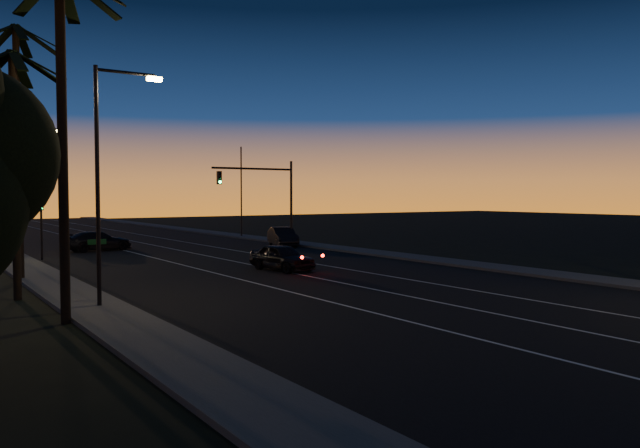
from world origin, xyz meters
TOP-DOWN VIEW (x-y plane):
  - road at (0.00, 30.00)m, footprint 20.00×170.00m
  - sidewalk_left at (-11.20, 30.00)m, footprint 2.40×170.00m
  - sidewalk_right at (11.20, 30.00)m, footprint 2.40×170.00m
  - lane_stripe_left at (-3.00, 30.00)m, footprint 0.12×160.00m
  - lane_stripe_mid at (0.50, 30.00)m, footprint 0.12×160.00m
  - lane_stripe_right at (4.00, 30.00)m, footprint 0.12×160.00m
  - palm_near at (-12.60, 18.00)m, footprint 4.25×4.16m
  - palm_mid at (-13.20, 24.00)m, footprint 4.25×4.16m
  - palm_far at (-12.20, 30.00)m, footprint 4.25×4.16m
  - streetlight_left_near at (-10.70, 20.00)m, footprint 2.55×0.26m
  - streetlight_left_far at (-10.69, 38.00)m, footprint 2.55×0.26m
  - street_sign at (-10.80, 21.00)m, footprint 0.70×0.06m
  - signal_mast at (7.14, 39.99)m, footprint 7.10×0.41m
  - signal_post at (-9.50, 39.98)m, footprint 0.28×0.37m
  - far_pole_right at (11.00, 52.00)m, footprint 0.14×0.14m
  - lead_car at (0.66, 26.46)m, footprint 2.38×5.02m
  - right_car at (8.93, 40.42)m, footprint 3.02×5.05m
  - cross_car at (-4.71, 44.86)m, footprint 5.33×2.77m

SIDE VIEW (x-z plane):
  - road at x=0.00m, z-range 0.00..0.01m
  - lane_stripe_left at x=-3.00m, z-range 0.01..0.02m
  - lane_stripe_mid at x=0.50m, z-range 0.01..0.02m
  - lane_stripe_right at x=4.00m, z-range 0.01..0.02m
  - sidewalk_left at x=-11.20m, z-range 0.00..0.16m
  - sidewalk_right at x=11.20m, z-range 0.00..0.16m
  - lead_car at x=0.66m, z-range 0.01..1.49m
  - cross_car at x=-4.71m, z-range 0.01..1.49m
  - right_car at x=8.93m, z-range 0.01..1.58m
  - street_sign at x=-10.80m, z-range 0.36..2.96m
  - signal_post at x=-9.50m, z-range 0.79..4.99m
  - far_pole_right at x=11.00m, z-range 0.00..9.00m
  - signal_mast at x=7.14m, z-range 1.28..8.28m
  - streetlight_left_far at x=-10.69m, z-range 0.81..9.31m
  - streetlight_left_near at x=-10.70m, z-range 0.82..9.82m
  - palm_mid at x=-13.20m, z-range 1.24..11.27m
  - palm_near at x=-12.60m, z-range 1.31..12.84m
  - palm_far at x=-12.20m, z-range 1.35..13.88m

